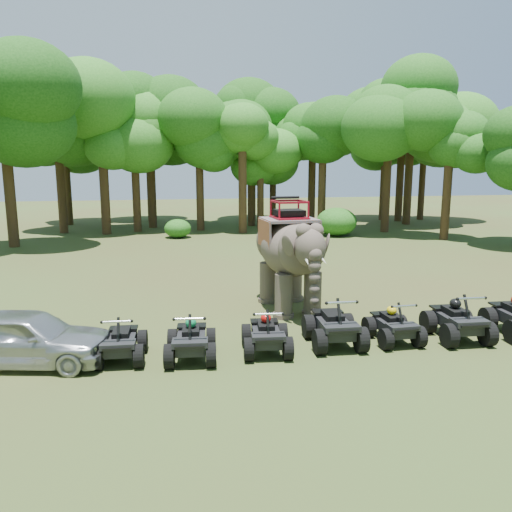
% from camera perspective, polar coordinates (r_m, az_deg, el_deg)
% --- Properties ---
extents(ground, '(110.00, 110.00, 0.00)m').
position_cam_1_polar(ground, '(15.11, 0.88, -7.92)').
color(ground, '#47381E').
rests_on(ground, ground).
extents(elephant, '(2.18, 4.49, 3.69)m').
position_cam_1_polar(elephant, '(16.45, 3.85, 0.21)').
color(elephant, '#4E4339').
rests_on(elephant, ground).
extents(parked_car, '(4.25, 2.44, 1.36)m').
position_cam_1_polar(parked_car, '(13.30, -24.77, -8.43)').
color(parked_car, '#B0B2B7').
rests_on(parked_car, ground).
extents(atv_0, '(1.26, 1.67, 1.19)m').
position_cam_1_polar(atv_0, '(12.82, -15.21, -8.91)').
color(atv_0, black).
rests_on(atv_0, ground).
extents(atv_1, '(1.39, 1.80, 1.24)m').
position_cam_1_polar(atv_1, '(12.55, -7.46, -8.92)').
color(atv_1, black).
rests_on(atv_1, ground).
extents(atv_2, '(1.39, 1.78, 1.22)m').
position_cam_1_polar(atv_2, '(12.87, 1.19, -8.39)').
color(atv_2, black).
rests_on(atv_2, ground).
extents(atv_3, '(1.47, 1.95, 1.38)m').
position_cam_1_polar(atv_3, '(13.51, 8.93, -7.22)').
color(atv_3, black).
rests_on(atv_3, ground).
extents(atv_4, '(1.19, 1.62, 1.19)m').
position_cam_1_polar(atv_4, '(14.11, 15.45, -7.13)').
color(atv_4, black).
rests_on(atv_4, ground).
extents(atv_5, '(1.45, 1.92, 1.36)m').
position_cam_1_polar(atv_5, '(14.86, 22.05, -6.29)').
color(atv_5, black).
rests_on(atv_5, ground).
extents(tree_0, '(5.86, 5.86, 8.37)m').
position_cam_1_polar(tree_0, '(36.35, -6.46, 9.51)').
color(tree_0, '#195114').
rests_on(tree_0, ground).
extents(tree_1, '(4.63, 4.63, 6.62)m').
position_cam_1_polar(tree_1, '(37.11, 0.51, 8.24)').
color(tree_1, '#195114').
rests_on(tree_1, ground).
extents(tree_2, '(6.20, 6.20, 8.86)m').
position_cam_1_polar(tree_2, '(36.92, 7.60, 9.88)').
color(tree_2, '#195114').
rests_on(tree_2, ground).
extents(tree_3, '(6.38, 6.38, 9.11)m').
position_cam_1_polar(tree_3, '(36.43, 14.78, 9.82)').
color(tree_3, '#195114').
rests_on(tree_3, ground).
extents(tree_4, '(5.58, 5.58, 7.97)m').
position_cam_1_polar(tree_4, '(33.79, 21.09, 8.47)').
color(tree_4, '#195114').
rests_on(tree_4, ground).
extents(tree_26, '(6.91, 6.91, 9.87)m').
position_cam_1_polar(tree_26, '(32.02, -26.58, 9.70)').
color(tree_26, '#195114').
rests_on(tree_26, ground).
extents(tree_27, '(6.55, 6.55, 9.36)m').
position_cam_1_polar(tree_27, '(37.21, -21.54, 9.64)').
color(tree_27, '#195114').
rests_on(tree_27, ground).
extents(tree_28, '(5.89, 5.89, 8.41)m').
position_cam_1_polar(tree_28, '(36.44, -13.63, 9.32)').
color(tree_28, '#195114').
rests_on(tree_28, ground).
extents(tree_29, '(5.15, 5.15, 7.35)m').
position_cam_1_polar(tree_29, '(41.22, 1.95, 8.97)').
color(tree_29, '#195114').
rests_on(tree_29, ground).
extents(tree_30, '(6.49, 6.49, 9.27)m').
position_cam_1_polar(tree_30, '(42.20, -20.91, 9.63)').
color(tree_30, '#195114').
rests_on(tree_30, ground).
extents(tree_31, '(6.30, 6.30, 8.99)m').
position_cam_1_polar(tree_31, '(38.84, -0.55, 10.09)').
color(tree_31, '#195114').
rests_on(tree_31, ground).
extents(tree_32, '(7.56, 7.56, 10.80)m').
position_cam_1_polar(tree_32, '(41.59, 17.16, 10.91)').
color(tree_32, '#195114').
rests_on(tree_32, ground).
extents(tree_33, '(7.44, 7.44, 10.62)m').
position_cam_1_polar(tree_33, '(42.53, 21.22, 10.53)').
color(tree_33, '#195114').
rests_on(tree_33, ground).
extents(tree_34, '(7.65, 7.65, 10.93)m').
position_cam_1_polar(tree_34, '(38.54, -11.99, 11.30)').
color(tree_34, '#195114').
rests_on(tree_34, ground).
extents(tree_35, '(6.50, 6.50, 9.29)m').
position_cam_1_polar(tree_35, '(44.39, 14.46, 10.01)').
color(tree_35, '#195114').
rests_on(tree_35, ground).
extents(tree_36, '(6.95, 6.95, 9.92)m').
position_cam_1_polar(tree_36, '(42.02, -0.46, 10.76)').
color(tree_36, '#195114').
rests_on(tree_36, ground).
extents(tree_37, '(5.59, 5.59, 7.98)m').
position_cam_1_polar(tree_37, '(45.57, 18.50, 8.98)').
color(tree_37, '#195114').
rests_on(tree_37, ground).
extents(tree_38, '(6.31, 6.31, 9.01)m').
position_cam_1_polar(tree_38, '(34.71, -1.55, 10.05)').
color(tree_38, '#195114').
rests_on(tree_38, ground).
extents(tree_39, '(6.98, 6.98, 9.97)m').
position_cam_1_polar(tree_39, '(43.34, -12.08, 10.55)').
color(tree_39, '#195114').
rests_on(tree_39, ground).
extents(tree_40, '(7.46, 7.46, 10.66)m').
position_cam_1_polar(tree_40, '(35.61, -17.13, 10.94)').
color(tree_40, '#195114').
rests_on(tree_40, ground).
extents(tree_41, '(6.45, 6.45, 9.22)m').
position_cam_1_polar(tree_41, '(39.93, 6.43, 10.20)').
color(tree_41, '#195114').
rests_on(tree_41, ground).
extents(tree_42, '(7.07, 7.07, 10.10)m').
position_cam_1_polar(tree_42, '(43.73, 16.23, 10.45)').
color(tree_42, '#195114').
rests_on(tree_42, ground).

